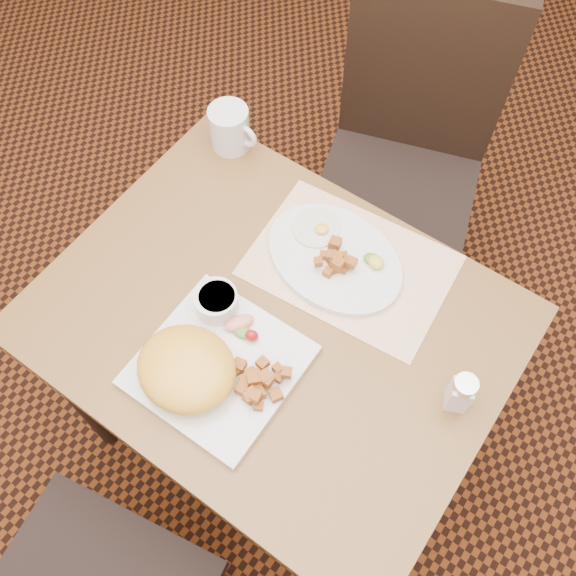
{
  "coord_description": "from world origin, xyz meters",
  "views": [
    {
      "loc": [
        0.35,
        -0.44,
        1.88
      ],
      "look_at": [
        0.01,
        0.04,
        0.82
      ],
      "focal_mm": 40.0,
      "sensor_mm": 36.0,
      "label": 1
    }
  ],
  "objects_px": {
    "table": "(274,342)",
    "salt_shaker": "(460,393)",
    "plate_square": "(219,366)",
    "coffee_mug": "(230,128)",
    "plate_oval": "(334,258)",
    "chair_far": "(405,154)"
  },
  "relations": [
    {
      "from": "table",
      "to": "plate_square",
      "type": "distance_m",
      "value": 0.18
    },
    {
      "from": "plate_square",
      "to": "plate_oval",
      "type": "bearing_deg",
      "value": 81.51
    },
    {
      "from": "chair_far",
      "to": "table",
      "type": "bearing_deg",
      "value": 77.52
    },
    {
      "from": "table",
      "to": "plate_oval",
      "type": "distance_m",
      "value": 0.22
    },
    {
      "from": "table",
      "to": "salt_shaker",
      "type": "height_order",
      "value": "salt_shaker"
    },
    {
      "from": "table",
      "to": "chair_far",
      "type": "bearing_deg",
      "value": 95.37
    },
    {
      "from": "table",
      "to": "coffee_mug",
      "type": "height_order",
      "value": "coffee_mug"
    },
    {
      "from": "table",
      "to": "plate_oval",
      "type": "bearing_deg",
      "value": 82.18
    },
    {
      "from": "salt_shaker",
      "to": "coffee_mug",
      "type": "height_order",
      "value": "coffee_mug"
    },
    {
      "from": "coffee_mug",
      "to": "plate_oval",
      "type": "bearing_deg",
      "value": -19.43
    },
    {
      "from": "plate_oval",
      "to": "salt_shaker",
      "type": "xyz_separation_m",
      "value": [
        0.35,
        -0.13,
        0.04
      ]
    },
    {
      "from": "table",
      "to": "salt_shaker",
      "type": "distance_m",
      "value": 0.41
    },
    {
      "from": "salt_shaker",
      "to": "coffee_mug",
      "type": "bearing_deg",
      "value": 160.16
    },
    {
      "from": "plate_square",
      "to": "plate_oval",
      "type": "height_order",
      "value": "plate_oval"
    },
    {
      "from": "salt_shaker",
      "to": "chair_far",
      "type": "bearing_deg",
      "value": 124.23
    },
    {
      "from": "coffee_mug",
      "to": "table",
      "type": "bearing_deg",
      "value": -42.26
    },
    {
      "from": "chair_far",
      "to": "salt_shaker",
      "type": "bearing_deg",
      "value": 106.39
    },
    {
      "from": "plate_square",
      "to": "coffee_mug",
      "type": "distance_m",
      "value": 0.55
    },
    {
      "from": "table",
      "to": "coffee_mug",
      "type": "relative_size",
      "value": 7.47
    },
    {
      "from": "table",
      "to": "plate_square",
      "type": "bearing_deg",
      "value": -99.34
    },
    {
      "from": "plate_square",
      "to": "salt_shaker",
      "type": "distance_m",
      "value": 0.44
    },
    {
      "from": "plate_square",
      "to": "salt_shaker",
      "type": "height_order",
      "value": "salt_shaker"
    }
  ]
}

